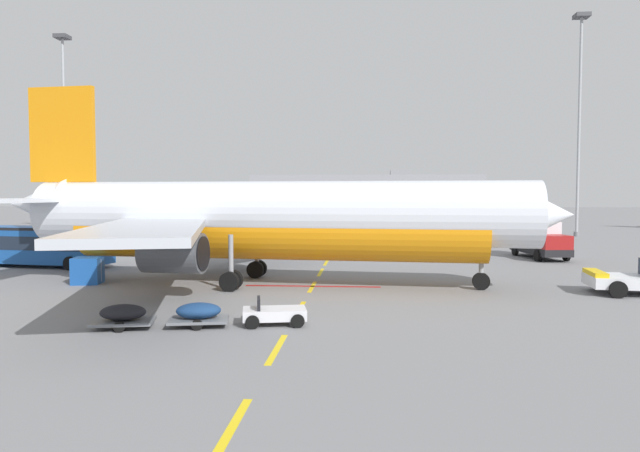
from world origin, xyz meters
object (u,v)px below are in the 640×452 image
baggage_train (199,314)px  airliner_foreground (267,219)px  uld_cargo_container (88,270)px  apron_light_mast_far (580,101)px  apron_shuttle_bus (34,243)px  catering_truck (539,239)px  apron_light_mast_near (64,112)px

baggage_train → airliner_foreground: bearing=85.5°
uld_cargo_container → apron_light_mast_far: apron_light_mast_far is taller
apron_shuttle_bus → baggage_train: size_ratio=1.41×
baggage_train → apron_light_mast_far: (34.05, 53.75, 16.79)m
catering_truck → apron_light_mast_near: size_ratio=0.27×
apron_shuttle_bus → apron_light_mast_far: size_ratio=0.43×
airliner_foreground → catering_truck: bearing=37.8°
airliner_foreground → apron_shuttle_bus: 20.34m
apron_shuttle_bus → catering_truck: 40.52m
uld_cargo_container → airliner_foreground: bearing=3.4°
apron_light_mast_near → catering_truck: bearing=-25.4°
airliner_foreground → apron_light_mast_far: size_ratio=1.23×
airliner_foreground → catering_truck: airliner_foreground is taller
airliner_foreground → catering_truck: 26.17m
apron_light_mast_far → apron_light_mast_near: bearing=179.9°
airliner_foreground → apron_light_mast_near: 56.78m
baggage_train → uld_cargo_container: bearing=133.3°
baggage_train → apron_light_mast_far: 65.81m
uld_cargo_container → apron_light_mast_near: size_ratio=0.07×
baggage_train → apron_light_mast_near: apron_light_mast_near is taller
catering_truck → baggage_train: size_ratio=0.83×
apron_shuttle_bus → catering_truck: (39.54, 8.86, -0.10)m
uld_cargo_container → apron_light_mast_far: 63.84m
catering_truck → apron_shuttle_bus: bearing=-167.4°
uld_cargo_container → apron_light_mast_far: size_ratio=0.06×
airliner_foreground → apron_shuttle_bus: airliner_foreground is taller
apron_shuttle_bus → catering_truck: size_ratio=1.69×
apron_light_mast_near → uld_cargo_container: bearing=-60.5°
apron_shuttle_bus → apron_light_mast_far: apron_light_mast_far is taller
uld_cargo_container → apron_light_mast_near: bearing=119.5°
uld_cargo_container → baggage_train: bearing=-46.7°
uld_cargo_container → apron_light_mast_far: (44.08, 43.12, 16.52)m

